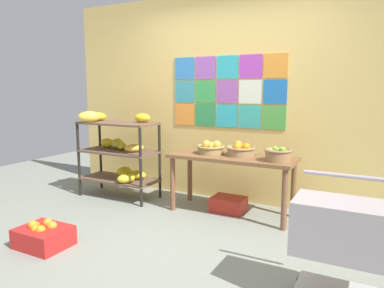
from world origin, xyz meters
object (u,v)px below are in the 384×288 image
Objects in this scene: display_table at (232,164)px; fruit_basket_right at (240,150)px; banana_shelf_unit at (119,149)px; shopping_cart at (339,233)px; orange_crate_foreground at (44,236)px; fruit_basket_back_left at (278,154)px; fruit_basket_left at (211,148)px; produce_crate_under_table at (229,204)px.

fruit_basket_right is at bearing 27.86° from display_table.
display_table is at bearing 2.18° from banana_shelf_unit.
orange_crate_foreground is at bearing -176.90° from shopping_cart.
fruit_basket_back_left is 1.49m from shopping_cart.
display_table is 1.68× the size of shopping_cart.
shopping_cart is (1.54, -1.36, -0.24)m from fruit_basket_left.
orange_crate_foreground is at bearing -124.50° from produce_crate_under_table.
shopping_cart reaches higher than display_table.
banana_shelf_unit is 2.51× the size of orange_crate_foreground.
fruit_basket_left is (-0.36, -0.02, -0.00)m from fruit_basket_right.
banana_shelf_unit is 3.13m from shopping_cart.
banana_shelf_unit is 1.67m from fruit_basket_right.
fruit_basket_back_left is at bearing 41.99° from orange_crate_foreground.
display_table is at bearing -4.18° from fruit_basket_left.
display_table is (1.58, 0.06, -0.06)m from banana_shelf_unit.
orange_crate_foreground is (-1.28, -1.67, -0.65)m from fruit_basket_right.
orange_crate_foreground is (-1.15, -1.67, 0.01)m from produce_crate_under_table.
fruit_basket_back_left is 0.75× the size of produce_crate_under_table.
shopping_cart reaches higher than orange_crate_foreground.
banana_shelf_unit is 3.49× the size of fruit_basket_left.
fruit_basket_right is (0.08, 0.04, 0.17)m from display_table.
produce_crate_under_table is at bearing 3.97° from banana_shelf_unit.
fruit_basket_back_left is 0.88× the size of fruit_basket_left.
banana_shelf_unit reaches higher than orange_crate_foreground.
banana_shelf_unit reaches higher than fruit_basket_left.
produce_crate_under_table is (-0.13, 0.00, -0.66)m from fruit_basket_right.
shopping_cart reaches higher than produce_crate_under_table.
display_table is 4.38× the size of fruit_basket_left.
produce_crate_under_table is at bearing 55.50° from orange_crate_foreground.
shopping_cart is (1.27, -1.34, -0.08)m from display_table.
fruit_basket_right is at bearing 3.93° from fruit_basket_left.
display_table is 5.00× the size of fruit_basket_back_left.
fruit_basket_back_left is 2.42m from orange_crate_foreground.
fruit_basket_right is 0.72× the size of orange_crate_foreground.
fruit_basket_right is at bearing 3.60° from banana_shelf_unit.
display_table is 0.32m from fruit_basket_left.
orange_crate_foreground is at bearing -138.01° from fruit_basket_back_left.
fruit_basket_right is 0.39× the size of shopping_cart.
fruit_basket_left reaches higher than orange_crate_foreground.
fruit_basket_back_left is 0.34× the size of shopping_cart.
fruit_basket_left is at bearing 60.64° from orange_crate_foreground.
fruit_basket_left is at bearing 174.32° from fruit_basket_back_left.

